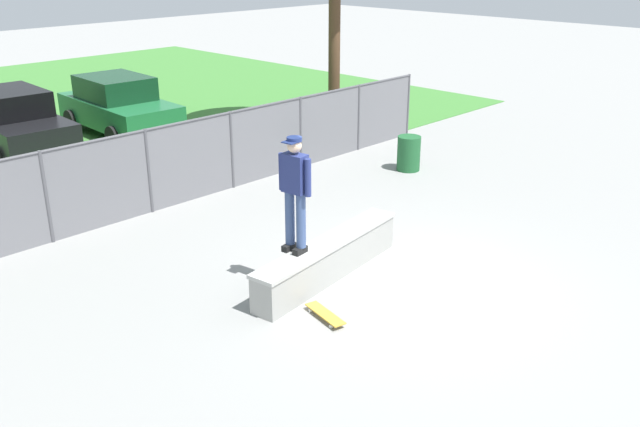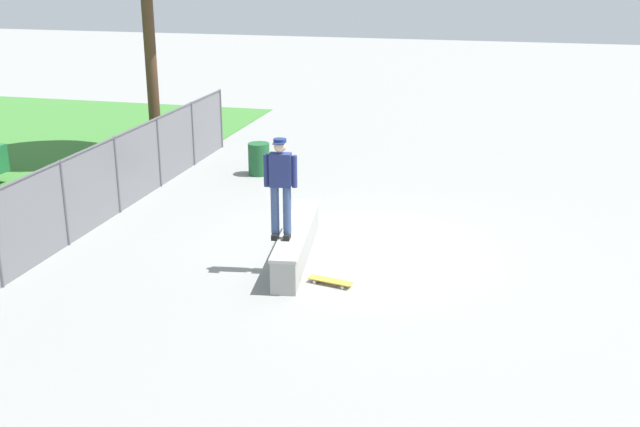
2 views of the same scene
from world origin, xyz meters
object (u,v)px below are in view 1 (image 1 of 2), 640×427
at_px(concrete_ledge, 328,259).
at_px(trash_bin, 409,153).
at_px(car_black, 13,122).
at_px(skateboarder, 295,189).
at_px(car_green, 119,105).
at_px(skateboard, 325,314).

height_order(concrete_ledge, trash_bin, trash_bin).
bearing_deg(concrete_ledge, trash_bin, 25.03).
height_order(concrete_ledge, car_black, car_black).
bearing_deg(skateboarder, car_green, 73.62).
distance_m(skateboard, trash_bin, 7.44).
height_order(skateboarder, skateboard, skateboarder).
bearing_deg(skateboarder, trash_bin, 21.93).
xyz_separation_m(skateboarder, car_green, (3.10, 10.54, -0.84)).
relative_size(skateboarder, trash_bin, 2.19).
relative_size(skateboard, car_black, 0.19).
height_order(car_black, car_green, same).
height_order(concrete_ledge, car_green, car_green).
bearing_deg(skateboard, car_black, 87.46).
xyz_separation_m(concrete_ledge, skateboarder, (-0.64, 0.10, 1.35)).
bearing_deg(trash_bin, skateboarder, -158.07).
bearing_deg(car_green, skateboard, -106.75).
height_order(skateboard, car_green, car_green).
bearing_deg(car_black, concrete_ledge, -87.41).
xyz_separation_m(concrete_ledge, car_green, (2.46, 10.64, 0.51)).
relative_size(concrete_ledge, skateboarder, 1.87).
xyz_separation_m(car_green, trash_bin, (3.08, -8.05, -0.42)).
bearing_deg(car_black, skateboarder, -90.78).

